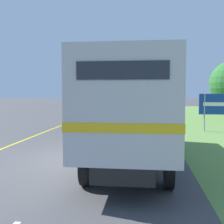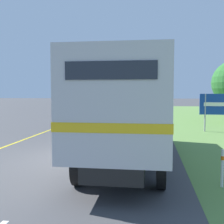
{
  "view_description": "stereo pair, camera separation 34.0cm",
  "coord_description": "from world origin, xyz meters",
  "px_view_note": "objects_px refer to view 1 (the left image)",
  "views": [
    {
      "loc": [
        2.31,
        -9.77,
        2.38
      ],
      "look_at": [
        0.3,
        6.85,
        1.2
      ],
      "focal_mm": 45.0,
      "sensor_mm": 36.0,
      "label": 1
    },
    {
      "loc": [
        2.65,
        -9.72,
        2.38
      ],
      "look_at": [
        0.3,
        6.85,
        1.2
      ],
      "focal_mm": 45.0,
      "sensor_mm": 36.0,
      "label": 2
    }
  ],
  "objects_px": {
    "lead_car_silver_ahead": "(144,102)",
    "highway_sign": "(219,105)",
    "horse_trailer_truck": "(132,106)",
    "lead_car_white": "(96,110)"
  },
  "relations": [
    {
      "from": "horse_trailer_truck",
      "to": "lead_car_silver_ahead",
      "type": "relative_size",
      "value": 2.05
    },
    {
      "from": "highway_sign",
      "to": "lead_car_silver_ahead",
      "type": "bearing_deg",
      "value": 102.14
    },
    {
      "from": "lead_car_silver_ahead",
      "to": "highway_sign",
      "type": "distance_m",
      "value": 21.98
    },
    {
      "from": "lead_car_white",
      "to": "highway_sign",
      "type": "distance_m",
      "value": 10.41
    },
    {
      "from": "lead_car_white",
      "to": "lead_car_silver_ahead",
      "type": "bearing_deg",
      "value": 75.77
    },
    {
      "from": "highway_sign",
      "to": "horse_trailer_truck",
      "type": "bearing_deg",
      "value": -120.9
    },
    {
      "from": "lead_car_silver_ahead",
      "to": "highway_sign",
      "type": "xyz_separation_m",
      "value": [
        4.62,
        -21.48,
        0.65
      ]
    },
    {
      "from": "lead_car_white",
      "to": "lead_car_silver_ahead",
      "type": "height_order",
      "value": "lead_car_silver_ahead"
    },
    {
      "from": "horse_trailer_truck",
      "to": "lead_car_white",
      "type": "relative_size",
      "value": 1.9
    },
    {
      "from": "lead_car_white",
      "to": "highway_sign",
      "type": "bearing_deg",
      "value": -34.23
    }
  ]
}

